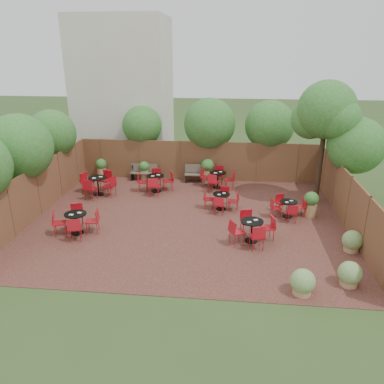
# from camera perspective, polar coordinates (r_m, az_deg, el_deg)

# --- Properties ---
(ground) EXTENTS (80.00, 80.00, 0.00)m
(ground) POSITION_cam_1_polar(r_m,az_deg,el_deg) (15.02, -0.72, -4.22)
(ground) COLOR #354F23
(ground) RESTS_ON ground
(courtyard_paving) EXTENTS (12.00, 10.00, 0.02)m
(courtyard_paving) POSITION_cam_1_polar(r_m,az_deg,el_deg) (15.02, -0.72, -4.19)
(courtyard_paving) COLOR #361D16
(courtyard_paving) RESTS_ON ground
(fence_back) EXTENTS (12.00, 0.08, 2.00)m
(fence_back) POSITION_cam_1_polar(r_m,az_deg,el_deg) (19.35, 0.98, 4.67)
(fence_back) COLOR brown
(fence_back) RESTS_ON ground
(fence_left) EXTENTS (0.08, 10.00, 2.00)m
(fence_left) POSITION_cam_1_polar(r_m,az_deg,el_deg) (16.41, -22.03, 0.17)
(fence_left) COLOR brown
(fence_left) RESTS_ON ground
(fence_right) EXTENTS (0.08, 10.00, 2.00)m
(fence_right) POSITION_cam_1_polar(r_m,az_deg,el_deg) (15.19, 22.37, -1.46)
(fence_right) COLOR brown
(fence_right) RESTS_ON ground
(neighbour_building) EXTENTS (5.00, 4.00, 8.00)m
(neighbour_building) POSITION_cam_1_polar(r_m,az_deg,el_deg) (22.51, -10.13, 14.40)
(neighbour_building) COLOR beige
(neighbour_building) RESTS_ON ground
(overhang_foliage) EXTENTS (15.65, 10.74, 2.59)m
(overhang_foliage) POSITION_cam_1_polar(r_m,az_deg,el_deg) (16.93, -5.49, 8.28)
(overhang_foliage) COLOR #2C6922
(overhang_foliage) RESTS_ON ground
(courtyard_tree) EXTENTS (2.59, 2.49, 5.18)m
(courtyard_tree) POSITION_cam_1_polar(r_m,az_deg,el_deg) (16.63, 19.42, 10.96)
(courtyard_tree) COLOR black
(courtyard_tree) RESTS_ON courtyard_paving
(park_bench_left) EXTENTS (1.37, 0.48, 0.84)m
(park_bench_left) POSITION_cam_1_polar(r_m,az_deg,el_deg) (19.57, -7.17, 3.01)
(park_bench_left) COLOR brown
(park_bench_left) RESTS_ON courtyard_paving
(park_bench_right) EXTENTS (1.45, 0.54, 0.88)m
(park_bench_right) POSITION_cam_1_polar(r_m,az_deg,el_deg) (19.14, 1.06, 2.84)
(park_bench_right) COLOR brown
(park_bench_right) RESTS_ON courtyard_paving
(bistro_tables) EXTENTS (9.92, 7.02, 0.96)m
(bistro_tables) POSITION_cam_1_polar(r_m,az_deg,el_deg) (16.04, -2.49, -0.75)
(bistro_tables) COLOR black
(bistro_tables) RESTS_ON courtyard_paving
(planters) EXTENTS (10.42, 4.48, 1.17)m
(planters) POSITION_cam_1_polar(r_m,az_deg,el_deg) (18.33, -0.42, 2.44)
(planters) COLOR #A17D50
(planters) RESTS_ON courtyard_paving
(low_shrubs) EXTENTS (2.70, 3.26, 0.74)m
(low_shrubs) POSITION_cam_1_polar(r_m,az_deg,el_deg) (12.13, 20.68, -10.17)
(low_shrubs) COLOR #A17D50
(low_shrubs) RESTS_ON courtyard_paving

